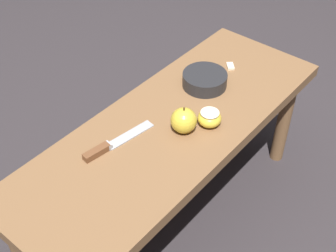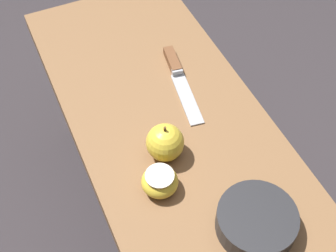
{
  "view_description": "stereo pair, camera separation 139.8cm",
  "coord_description": "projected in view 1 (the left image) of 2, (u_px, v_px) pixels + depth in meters",
  "views": [
    {
      "loc": [
        -0.82,
        -0.67,
        1.39
      ],
      "look_at": [
        -0.04,
        -0.02,
        0.48
      ],
      "focal_mm": 50.0,
      "sensor_mm": 36.0,
      "label": 1
    },
    {
      "loc": [
        0.51,
        -0.27,
        1.25
      ],
      "look_at": [
        -0.04,
        -0.02,
        0.48
      ],
      "focal_mm": 50.0,
      "sensor_mm": 36.0,
      "label": 2
    }
  ],
  "objects": [
    {
      "name": "apple_cut",
      "position": [
        209.0,
        118.0,
        1.4
      ],
      "size": [
        0.07,
        0.07,
        0.05
      ],
      "color": "gold",
      "rests_on": "wooden_bench"
    },
    {
      "name": "apple_slice_near_knife",
      "position": [
        230.0,
        66.0,
        1.64
      ],
      "size": [
        0.04,
        0.04,
        0.01
      ],
      "color": "beige",
      "rests_on": "wooden_bench"
    },
    {
      "name": "apple_whole",
      "position": [
        184.0,
        120.0,
        1.37
      ],
      "size": [
        0.08,
        0.08,
        0.09
      ],
      "color": "gold",
      "rests_on": "wooden_bench"
    },
    {
      "name": "knife",
      "position": [
        108.0,
        146.0,
        1.34
      ],
      "size": [
        0.24,
        0.06,
        0.02
      ],
      "rotation": [
        0.0,
        0.0,
        -0.15
      ],
      "color": "#9EA0A5",
      "rests_on": "wooden_bench"
    },
    {
      "name": "bowl",
      "position": [
        205.0,
        80.0,
        1.55
      ],
      "size": [
        0.15,
        0.15,
        0.05
      ],
      "color": "#232326",
      "rests_on": "wooden_bench"
    },
    {
      "name": "ground_plane",
      "position": [
        171.0,
        214.0,
        1.72
      ],
      "size": [
        8.0,
        8.0,
        0.0
      ],
      "primitive_type": "plane",
      "color": "#2D282B"
    },
    {
      "name": "wooden_bench",
      "position": [
        172.0,
        138.0,
        1.46
      ],
      "size": [
        1.14,
        0.41,
        0.45
      ],
      "color": "brown",
      "rests_on": "ground_plane"
    }
  ]
}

